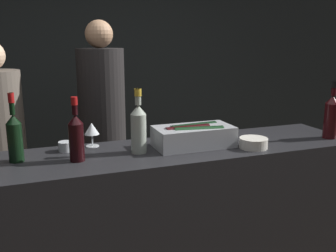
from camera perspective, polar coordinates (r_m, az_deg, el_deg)
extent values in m
cube|color=black|center=(3.91, -10.35, 9.42)|extent=(6.40, 0.06, 2.80)
cube|color=black|center=(2.22, 0.24, -16.80)|extent=(2.15, 0.52, 1.06)
cube|color=#9EA0A5|center=(2.04, 3.91, -1.61)|extent=(0.43, 0.22, 0.11)
cylinder|color=#143319|center=(2.00, 4.73, -1.14)|extent=(0.27, 0.12, 0.08)
cylinder|color=black|center=(2.02, 3.02, -0.94)|extent=(0.25, 0.09, 0.07)
cylinder|color=black|center=(2.09, 3.97, -0.50)|extent=(0.28, 0.10, 0.07)
cylinder|color=silver|center=(2.07, 12.88, -2.53)|extent=(0.15, 0.15, 0.06)
cylinder|color=gray|center=(2.06, 12.91, -1.91)|extent=(0.12, 0.12, 0.01)
cylinder|color=silver|center=(2.09, -11.43, -3.01)|extent=(0.07, 0.07, 0.00)
cylinder|color=silver|center=(2.08, -11.47, -2.10)|extent=(0.01, 0.01, 0.06)
cone|color=silver|center=(2.07, -11.55, -0.39)|extent=(0.08, 0.08, 0.06)
cylinder|color=silver|center=(2.03, -15.32, -3.02)|extent=(0.08, 0.08, 0.05)
sphere|color=#F4C66B|center=(2.03, -15.33, -2.95)|extent=(0.03, 0.03, 0.03)
cylinder|color=black|center=(1.84, -13.76, -2.44)|extent=(0.07, 0.07, 0.18)
cone|color=black|center=(1.82, -13.95, 1.01)|extent=(0.07, 0.07, 0.04)
cylinder|color=black|center=(1.80, -14.06, 3.00)|extent=(0.03, 0.03, 0.08)
cylinder|color=maroon|center=(1.80, -14.11, 3.73)|extent=(0.03, 0.03, 0.04)
cylinder|color=black|center=(2.40, 23.53, 0.71)|extent=(0.08, 0.08, 0.21)
cone|color=black|center=(2.38, 23.81, 3.69)|extent=(0.08, 0.08, 0.05)
cylinder|color=black|center=(2.37, 23.95, 5.26)|extent=(0.03, 0.03, 0.09)
cylinder|color=black|center=(2.37, 24.01, 5.82)|extent=(0.03, 0.03, 0.04)
cylinder|color=black|center=(1.92, -22.25, -2.38)|extent=(0.07, 0.07, 0.19)
cone|color=black|center=(1.89, -22.54, 0.96)|extent=(0.07, 0.07, 0.04)
cylinder|color=black|center=(1.88, -22.74, 3.13)|extent=(0.02, 0.02, 0.10)
cylinder|color=maroon|center=(1.88, -22.81, 3.99)|extent=(0.03, 0.03, 0.05)
cylinder|color=#9EA899|center=(1.92, -4.50, -1.16)|extent=(0.08, 0.08, 0.20)
cone|color=#9EA899|center=(1.89, -4.57, 2.52)|extent=(0.08, 0.08, 0.05)
cylinder|color=#9EA899|center=(1.88, -4.61, 4.46)|extent=(0.03, 0.03, 0.08)
cylinder|color=gold|center=(1.88, -4.62, 5.13)|extent=(0.04, 0.04, 0.04)
cube|color=black|center=(3.18, -9.53, -9.80)|extent=(0.27, 0.20, 0.82)
cylinder|color=black|center=(2.96, -10.10, 4.33)|extent=(0.36, 0.36, 0.75)
sphere|color=tan|center=(2.93, -10.49, 13.62)|extent=(0.21, 0.21, 0.21)
cube|color=black|center=(3.21, -23.49, -11.37)|extent=(0.29, 0.21, 0.74)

